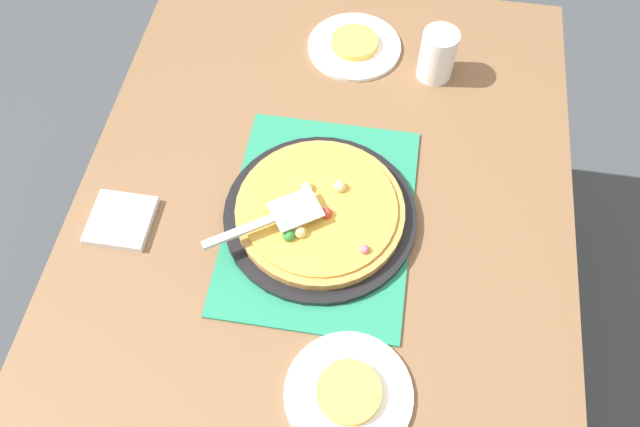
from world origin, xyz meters
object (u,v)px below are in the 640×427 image
at_px(pizza_pan, 320,215).
at_px(cup_near, 437,55).
at_px(served_slice_right, 349,392).
at_px(napkin_stack, 121,220).
at_px(pizza, 320,210).
at_px(pizza_server, 272,219).
at_px(plate_near_left, 354,46).
at_px(plate_far_right, 348,394).
at_px(served_slice_left, 355,42).

bearing_deg(pizza_pan, cup_near, -25.02).
bearing_deg(served_slice_right, napkin_stack, 61.26).
bearing_deg(pizza, served_slice_right, -163.13).
xyz_separation_m(pizza_server, napkin_stack, (-0.01, 0.30, -0.06)).
bearing_deg(cup_near, pizza_pan, 154.98).
distance_m(pizza_pan, served_slice_right, 0.35).
bearing_deg(plate_near_left, pizza_pan, 179.12).
bearing_deg(pizza, plate_far_right, -163.13).
bearing_deg(pizza_pan, napkin_stack, 100.15).
bearing_deg(pizza, served_slice_left, -0.90).
relative_size(served_slice_left, cup_near, 0.92).
xyz_separation_m(plate_near_left, napkin_stack, (-0.55, 0.39, 0.00)).
height_order(pizza_pan, served_slice_right, served_slice_right).
relative_size(pizza_pan, pizza, 1.15).
bearing_deg(served_slice_right, pizza, 16.87).
bearing_deg(served_slice_right, served_slice_left, 6.60).
relative_size(served_slice_right, napkin_stack, 0.92).
distance_m(pizza_pan, plate_far_right, 0.35).
bearing_deg(pizza_pan, pizza, 162.30).
distance_m(pizza_pan, pizza, 0.02).
distance_m(pizza_pan, served_slice_left, 0.48).
bearing_deg(served_slice_right, plate_far_right, 0.00).
distance_m(pizza, plate_far_right, 0.35).
xyz_separation_m(pizza_pan, cup_near, (0.42, -0.20, 0.05)).
relative_size(plate_near_left, served_slice_left, 2.00).
bearing_deg(pizza_server, served_slice_left, -9.45).
xyz_separation_m(plate_far_right, cup_near, (0.76, -0.10, 0.06)).
height_order(pizza_pan, pizza, pizza).
bearing_deg(plate_near_left, pizza, 179.10).
xyz_separation_m(plate_near_left, plate_far_right, (-0.81, -0.09, 0.00)).
xyz_separation_m(pizza_pan, pizza, (-0.00, 0.00, 0.02)).
bearing_deg(served_slice_left, pizza, 179.10).
bearing_deg(cup_near, pizza_server, 149.73).
height_order(plate_far_right, served_slice_right, served_slice_right).
relative_size(plate_near_left, served_slice_right, 2.00).
xyz_separation_m(served_slice_left, pizza_server, (-0.53, 0.09, 0.05)).
height_order(served_slice_left, napkin_stack, served_slice_left).
height_order(pizza, cup_near, cup_near).
relative_size(served_slice_left, pizza_server, 0.51).
height_order(pizza_server, napkin_stack, pizza_server).
bearing_deg(served_slice_left, plate_far_right, -173.40).
bearing_deg(served_slice_left, served_slice_right, -173.40).
relative_size(plate_near_left, plate_far_right, 1.00).
bearing_deg(napkin_stack, pizza, -79.95).
xyz_separation_m(pizza, plate_near_left, (0.48, -0.01, -0.03)).
height_order(served_slice_left, cup_near, cup_near).
bearing_deg(served_slice_left, napkin_stack, 144.28).
xyz_separation_m(served_slice_right, pizza_server, (0.28, 0.18, 0.05)).
height_order(pizza, served_slice_right, pizza).
bearing_deg(napkin_stack, cup_near, -49.81).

